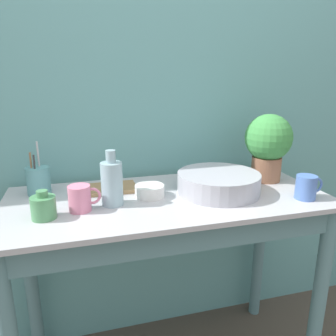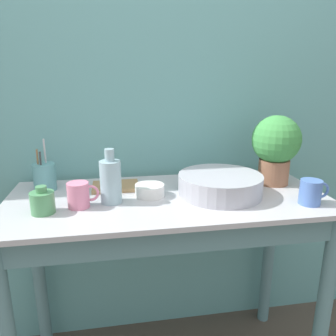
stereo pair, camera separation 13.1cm
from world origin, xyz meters
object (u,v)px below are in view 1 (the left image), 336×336
bottle_short (43,207)px  mug_blue (306,187)px  tray_board (113,188)px  bottle_tall (112,183)px  mug_pink (80,198)px  bowl_wash_large (218,183)px  potted_plant (268,143)px  utensil_cup (38,181)px  bowl_small_enamel_white (150,191)px

bottle_short → mug_blue: bottle_short is taller
tray_board → bottle_tall: bearing=-96.0°
mug_pink → tray_board: 0.24m
bowl_wash_large → mug_blue: 0.35m
mug_pink → potted_plant: bearing=9.6°
mug_blue → mug_pink: same height
potted_plant → bottle_short: (-0.97, -0.18, -0.14)m
bowl_wash_large → utensil_cup: bearing=166.1°
bottle_short → tray_board: bearing=41.4°
mug_pink → bowl_small_enamel_white: mug_pink is taller
bowl_wash_large → potted_plant: bearing=19.1°
bowl_small_enamel_white → bottle_short: bearing=-164.9°
bottle_short → mug_pink: bottle_short is taller
bowl_wash_large → bowl_small_enamel_white: (-0.29, 0.03, -0.02)m
mug_pink → bottle_tall: bearing=12.7°
potted_plant → bottle_short: potted_plant is taller
bowl_wash_large → bottle_short: bottle_short is taller
bottle_tall → bowl_small_enamel_white: size_ratio=1.77×
bowl_small_enamel_white → mug_pink: bearing=-165.2°
bowl_wash_large → bottle_short: bearing=-173.4°
mug_pink → tray_board: size_ratio=0.59×
bottle_tall → tray_board: (0.02, 0.17, -0.08)m
potted_plant → tray_board: (-0.71, 0.05, -0.17)m
mug_blue → bottle_tall: bearing=169.3°
bottle_short → tray_board: size_ratio=0.51×
tray_board → bowl_wash_large: bearing=-19.5°
bottle_tall → utensil_cup: (-0.28, 0.20, -0.03)m
potted_plant → mug_blue: bearing=-84.6°
mug_blue → bowl_small_enamel_white: mug_blue is taller
mug_blue → mug_pink: bearing=172.4°
bottle_tall → bowl_small_enamel_white: 0.17m
utensil_cup → bottle_tall: bearing=-34.9°
utensil_cup → mug_pink: bearing=-53.8°
mug_blue → bowl_wash_large: bearing=152.7°
potted_plant → bowl_wash_large: potted_plant is taller
bottle_short → mug_blue: bearing=-4.6°
bowl_wash_large → mug_blue: (0.31, -0.16, 0.01)m
potted_plant → bowl_wash_large: 0.33m
potted_plant → bowl_wash_large: (-0.28, -0.10, -0.13)m
tray_board → mug_blue: bearing=-22.9°
bowl_wash_large → utensil_cup: utensil_cup is taller
bottle_tall → mug_pink: 0.13m
bowl_small_enamel_white → tray_board: size_ratio=0.60×
bottle_short → bowl_small_enamel_white: size_ratio=0.84×
potted_plant → bowl_small_enamel_white: bearing=-173.0°
potted_plant → tray_board: size_ratio=1.55×
bottle_short → bottle_tall: bearing=14.2°
mug_pink → utensil_cup: bearing=126.2°
bowl_small_enamel_white → tray_board: (-0.14, 0.12, -0.02)m
potted_plant → bowl_small_enamel_white: 0.60m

